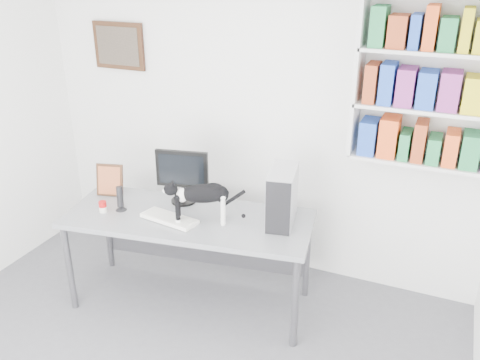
% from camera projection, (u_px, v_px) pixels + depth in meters
% --- Properties ---
extents(room, '(4.01, 4.01, 2.70)m').
position_uv_depth(room, '(111.00, 223.00, 2.70)').
color(room, '#5B5C61').
rests_on(room, ground).
extents(bookshelf, '(1.03, 0.28, 1.24)m').
position_uv_depth(bookshelf, '(430.00, 81.00, 3.54)').
color(bookshelf, silver).
rests_on(bookshelf, room).
extents(wall_art, '(0.52, 0.04, 0.42)m').
position_uv_depth(wall_art, '(119.00, 46.00, 4.60)').
color(wall_art, '#472C16').
rests_on(wall_art, room).
extents(desk, '(2.01, 1.03, 0.80)m').
position_uv_depth(desk, '(190.00, 260.00, 4.10)').
color(desk, gray).
rests_on(desk, room).
extents(monitor, '(0.46, 0.29, 0.46)m').
position_uv_depth(monitor, '(183.00, 176.00, 4.08)').
color(monitor, black).
rests_on(monitor, desk).
extents(keyboard, '(0.47, 0.24, 0.03)m').
position_uv_depth(keyboard, '(170.00, 218.00, 3.87)').
color(keyboard, white).
rests_on(keyboard, desk).
extents(pc_tower, '(0.26, 0.45, 0.42)m').
position_uv_depth(pc_tower, '(282.00, 196.00, 3.78)').
color(pc_tower, silver).
rests_on(pc_tower, desk).
extents(speaker, '(0.12, 0.12, 0.21)m').
position_uv_depth(speaker, '(120.00, 198.00, 3.99)').
color(speaker, black).
rests_on(speaker, desk).
extents(leaning_print, '(0.24, 0.15, 0.28)m').
position_uv_depth(leaning_print, '(110.00, 180.00, 4.23)').
color(leaning_print, '#472C16').
rests_on(leaning_print, desk).
extents(soup_can, '(0.07, 0.07, 0.09)m').
position_uv_depth(soup_can, '(103.00, 207.00, 3.99)').
color(soup_can, red).
rests_on(soup_can, desk).
extents(cat, '(0.55, 0.37, 0.34)m').
position_uv_depth(cat, '(202.00, 203.00, 3.77)').
color(cat, black).
rests_on(cat, desk).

